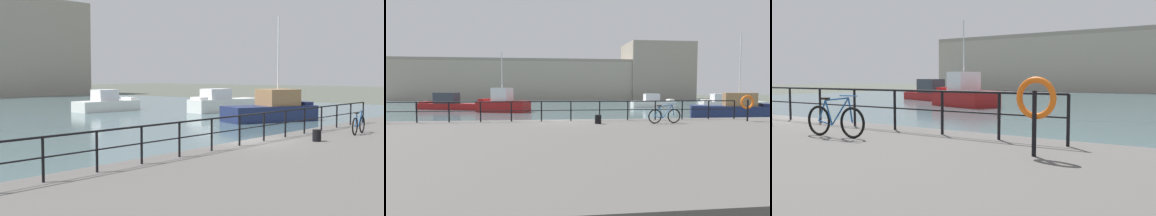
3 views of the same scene
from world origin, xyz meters
The scene contains 13 objects.
ground_plane centered at (0.00, 0.00, 0.00)m, with size 240.00×240.00×0.00m, color #4C5147.
water_basin centered at (0.00, 30.20, 0.01)m, with size 80.00×60.00×0.01m, color #476066.
quay_promenade centered at (0.00, -6.50, 0.45)m, with size 56.00×13.00×0.89m, color #565451.
harbor_building centered at (8.25, 62.73, 5.52)m, with size 76.66×12.04×14.95m.
moored_small_launch centered at (15.79, 8.33, 0.87)m, with size 7.17×5.13×7.49m.
moored_cabin_cruiser centered at (-5.75, 18.47, 0.98)m, with size 6.21×4.28×6.89m.
moored_green_narrowboat centered at (-13.24, 23.76, 0.75)m, with size 9.27×4.71×2.19m.
moored_red_daysailer centered at (20.93, 16.52, 0.78)m, with size 7.42×3.42×2.07m.
moored_white_yacht centered at (14.61, 25.01, 0.69)m, with size 6.25×2.66×1.97m.
quay_railing centered at (-2.11, -0.75, 1.63)m, with size 23.78×0.07×1.08m.
parked_bicycle centered at (4.80, -2.52, 1.28)m, with size 1.77×0.26×0.98m.
mooring_bollard centered at (1.47, -2.29, 1.11)m, with size 0.32×0.32×0.44m, color black.
life_ring_stand centered at (9.61, -2.02, 1.87)m, with size 0.75×0.16×1.40m.
Camera 2 is at (-1.27, -16.91, 2.58)m, focal length 28.18 mm.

